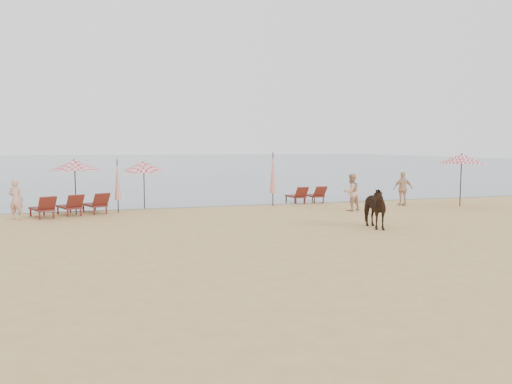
{
  "coord_description": "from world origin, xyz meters",
  "views": [
    {
      "loc": [
        -5.16,
        -11.87,
        2.72
      ],
      "look_at": [
        0.0,
        5.0,
        1.1
      ],
      "focal_mm": 35.0,
      "sensor_mm": 36.0,
      "label": 1
    }
  ],
  "objects_px": {
    "cow": "(372,208)",
    "beachgoer_left": "(16,200)",
    "lounger_cluster_left": "(71,205)",
    "lounger_cluster_right": "(306,195)",
    "umbrella_closed_right": "(273,173)",
    "umbrella_closed_left": "(118,180)",
    "umbrella_open_left_a": "(75,165)",
    "beachgoer_right_a": "(351,192)",
    "beachgoer_right_b": "(403,189)",
    "umbrella_open_left_b": "(144,166)",
    "umbrella_open_right": "(462,159)"
  },
  "relations": [
    {
      "from": "umbrella_open_left_a",
      "to": "cow",
      "type": "relative_size",
      "value": 1.35
    },
    {
      "from": "lounger_cluster_left",
      "to": "umbrella_closed_right",
      "type": "relative_size",
      "value": 1.26
    },
    {
      "from": "lounger_cluster_right",
      "to": "cow",
      "type": "distance_m",
      "value": 7.56
    },
    {
      "from": "umbrella_open_left_a",
      "to": "beachgoer_right_a",
      "type": "bearing_deg",
      "value": 7.88
    },
    {
      "from": "umbrella_closed_left",
      "to": "umbrella_closed_right",
      "type": "distance_m",
      "value": 6.84
    },
    {
      "from": "cow",
      "to": "umbrella_closed_right",
      "type": "bearing_deg",
      "value": 103.37
    },
    {
      "from": "lounger_cluster_right",
      "to": "beachgoer_left",
      "type": "xyz_separation_m",
      "value": [
        -12.46,
        -1.93,
        0.36
      ]
    },
    {
      "from": "umbrella_open_right",
      "to": "beachgoer_right_b",
      "type": "relative_size",
      "value": 1.54
    },
    {
      "from": "umbrella_closed_left",
      "to": "lounger_cluster_right",
      "type": "bearing_deg",
      "value": 6.97
    },
    {
      "from": "beachgoer_left",
      "to": "beachgoer_right_b",
      "type": "relative_size",
      "value": 0.96
    },
    {
      "from": "umbrella_open_right",
      "to": "umbrella_closed_right",
      "type": "relative_size",
      "value": 0.98
    },
    {
      "from": "lounger_cluster_right",
      "to": "beachgoer_right_a",
      "type": "distance_m",
      "value": 3.37
    },
    {
      "from": "lounger_cluster_left",
      "to": "beachgoer_right_b",
      "type": "xyz_separation_m",
      "value": [
        14.39,
        -0.87,
        0.37
      ]
    },
    {
      "from": "lounger_cluster_right",
      "to": "umbrella_open_left_b",
      "type": "height_order",
      "value": "umbrella_open_left_b"
    },
    {
      "from": "umbrella_closed_left",
      "to": "beachgoer_left",
      "type": "relative_size",
      "value": 1.47
    },
    {
      "from": "lounger_cluster_left",
      "to": "umbrella_open_left_a",
      "type": "bearing_deg",
      "value": 29.12
    },
    {
      "from": "lounger_cluster_left",
      "to": "beachgoer_right_b",
      "type": "height_order",
      "value": "beachgoer_right_b"
    },
    {
      "from": "umbrella_open_left_a",
      "to": "beachgoer_left",
      "type": "distance_m",
      "value": 2.5
    },
    {
      "from": "lounger_cluster_right",
      "to": "lounger_cluster_left",
      "type": "bearing_deg",
      "value": -176.22
    },
    {
      "from": "umbrella_open_right",
      "to": "beachgoer_right_b",
      "type": "xyz_separation_m",
      "value": [
        -2.35,
        0.98,
        -1.38
      ]
    },
    {
      "from": "umbrella_closed_right",
      "to": "beachgoer_left",
      "type": "height_order",
      "value": "umbrella_closed_right"
    },
    {
      "from": "umbrella_open_right",
      "to": "cow",
      "type": "distance_m",
      "value": 8.28
    },
    {
      "from": "umbrella_closed_left",
      "to": "umbrella_open_right",
      "type": "bearing_deg",
      "value": -8.45
    },
    {
      "from": "umbrella_closed_left",
      "to": "cow",
      "type": "xyz_separation_m",
      "value": [
        7.97,
        -6.44,
        -0.66
      ]
    },
    {
      "from": "lounger_cluster_right",
      "to": "umbrella_closed_left",
      "type": "distance_m",
      "value": 8.9
    },
    {
      "from": "lounger_cluster_right",
      "to": "cow",
      "type": "bearing_deg",
      "value": -100.19
    },
    {
      "from": "beachgoer_left",
      "to": "beachgoer_right_a",
      "type": "distance_m",
      "value": 13.19
    },
    {
      "from": "beachgoer_right_a",
      "to": "lounger_cluster_right",
      "type": "bearing_deg",
      "value": -92.14
    },
    {
      "from": "lounger_cluster_left",
      "to": "beachgoer_left",
      "type": "xyz_separation_m",
      "value": [
        -1.88,
        -0.49,
        0.34
      ]
    },
    {
      "from": "lounger_cluster_right",
      "to": "umbrella_open_right",
      "type": "distance_m",
      "value": 7.21
    },
    {
      "from": "umbrella_open_left_b",
      "to": "beachgoer_right_a",
      "type": "relative_size",
      "value": 1.37
    },
    {
      "from": "umbrella_open_left_a",
      "to": "umbrella_closed_right",
      "type": "distance_m",
      "value": 8.48
    },
    {
      "from": "cow",
      "to": "beachgoer_right_b",
      "type": "distance_m",
      "value": 6.96
    },
    {
      "from": "lounger_cluster_left",
      "to": "umbrella_open_left_b",
      "type": "distance_m",
      "value": 3.53
    },
    {
      "from": "umbrella_open_left_b",
      "to": "beachgoer_left",
      "type": "xyz_separation_m",
      "value": [
        -4.8,
        -1.8,
        -1.13
      ]
    },
    {
      "from": "umbrella_open_left_a",
      "to": "umbrella_closed_left",
      "type": "bearing_deg",
      "value": 23.59
    },
    {
      "from": "umbrella_open_left_a",
      "to": "umbrella_open_left_b",
      "type": "relative_size",
      "value": 1.02
    },
    {
      "from": "umbrella_open_right",
      "to": "umbrella_closed_right",
      "type": "distance_m",
      "value": 8.54
    },
    {
      "from": "umbrella_open_right",
      "to": "umbrella_closed_left",
      "type": "xyz_separation_m",
      "value": [
        -14.95,
        2.22,
        -0.81
      ]
    },
    {
      "from": "lounger_cluster_right",
      "to": "umbrella_closed_left",
      "type": "bearing_deg",
      "value": -177.01
    },
    {
      "from": "lounger_cluster_right",
      "to": "beachgoer_left",
      "type": "height_order",
      "value": "beachgoer_left"
    },
    {
      "from": "beachgoer_right_a",
      "to": "beachgoer_right_b",
      "type": "height_order",
      "value": "beachgoer_right_a"
    },
    {
      "from": "lounger_cluster_left",
      "to": "beachgoer_right_b",
      "type": "bearing_deg",
      "value": -25.87
    },
    {
      "from": "umbrella_open_left_a",
      "to": "beachgoer_right_b",
      "type": "distance_m",
      "value": 14.31
    },
    {
      "from": "beachgoer_left",
      "to": "beachgoer_right_b",
      "type": "bearing_deg",
      "value": -161.45
    },
    {
      "from": "lounger_cluster_left",
      "to": "lounger_cluster_right",
      "type": "height_order",
      "value": "lounger_cluster_left"
    },
    {
      "from": "cow",
      "to": "beachgoer_left",
      "type": "height_order",
      "value": "beachgoer_left"
    },
    {
      "from": "umbrella_closed_left",
      "to": "umbrella_closed_right",
      "type": "bearing_deg",
      "value": 3.0
    },
    {
      "from": "umbrella_closed_right",
      "to": "beachgoer_left",
      "type": "xyz_separation_m",
      "value": [
        -10.5,
        -1.22,
        -0.76
      ]
    },
    {
      "from": "cow",
      "to": "beachgoer_left",
      "type": "xyz_separation_m",
      "value": [
        -11.64,
        5.58,
        0.06
      ]
    }
  ]
}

